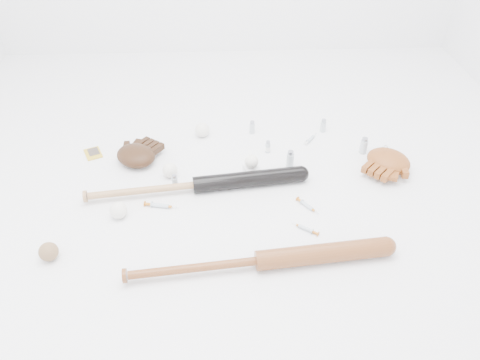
{
  "coord_description": "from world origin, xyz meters",
  "views": [
    {
      "loc": [
        -0.05,
        -1.57,
        1.3
      ],
      "look_at": [
        0.01,
        -0.01,
        0.06
      ],
      "focal_mm": 35.0,
      "sensor_mm": 36.0,
      "label": 1
    }
  ],
  "objects_px": {
    "bat_dark": "(196,185)",
    "glove_dark": "(136,155)",
    "bat_wood": "(259,261)",
    "pedestal": "(251,170)"
  },
  "relations": [
    {
      "from": "bat_wood",
      "to": "glove_dark",
      "type": "xyz_separation_m",
      "value": [
        -0.52,
        0.67,
        0.0
      ]
    },
    {
      "from": "bat_dark",
      "to": "glove_dark",
      "type": "height_order",
      "value": "glove_dark"
    },
    {
      "from": "bat_dark",
      "to": "glove_dark",
      "type": "relative_size",
      "value": 4.34
    },
    {
      "from": "bat_dark",
      "to": "pedestal",
      "type": "xyz_separation_m",
      "value": [
        0.25,
        0.12,
        -0.02
      ]
    },
    {
      "from": "bat_wood",
      "to": "pedestal",
      "type": "distance_m",
      "value": 0.56
    },
    {
      "from": "bat_dark",
      "to": "bat_wood",
      "type": "xyz_separation_m",
      "value": [
        0.24,
        -0.44,
        0.0
      ]
    },
    {
      "from": "glove_dark",
      "to": "pedestal",
      "type": "bearing_deg",
      "value": 25.35
    },
    {
      "from": "bat_dark",
      "to": "pedestal",
      "type": "bearing_deg",
      "value": 18.52
    },
    {
      "from": "pedestal",
      "to": "glove_dark",
      "type": "bearing_deg",
      "value": 168.65
    },
    {
      "from": "bat_dark",
      "to": "bat_wood",
      "type": "height_order",
      "value": "bat_wood"
    }
  ]
}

